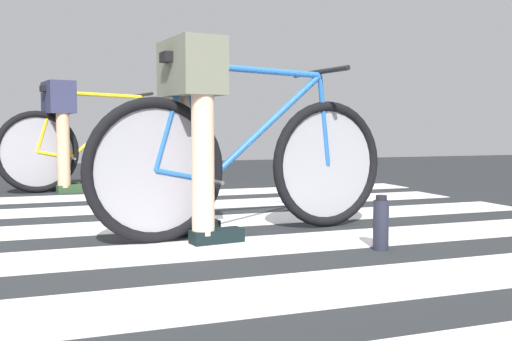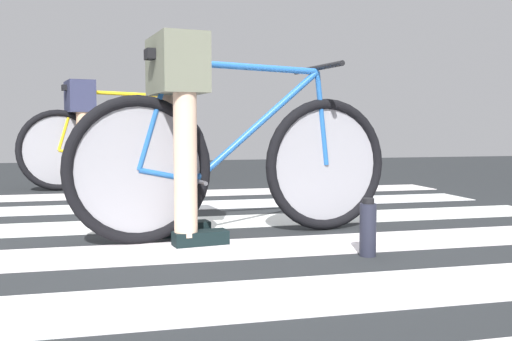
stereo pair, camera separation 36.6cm
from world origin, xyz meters
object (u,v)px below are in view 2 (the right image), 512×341
Objects in this scene: bicycle_2_of_2 at (116,146)px; water_bottle at (368,228)px; cyclist_1_of_2 at (178,109)px; bicycle_1_of_2 at (238,162)px; cyclist_2_of_2 at (81,120)px.

water_bottle is at bearing -83.13° from bicycle_2_of_2.
cyclist_1_of_2 is 1.07m from water_bottle.
bicycle_1_of_2 is at bearing -88.59° from bicycle_2_of_2.
bicycle_2_of_2 is 6.72× the size of water_bottle.
bicycle_1_of_2 is 1.01× the size of bicycle_2_of_2.
cyclist_2_of_2 is at bearing 113.58° from water_bottle.
water_bottle is (1.35, -3.10, -0.51)m from cyclist_2_of_2.
cyclist_2_of_2 reaches higher than water_bottle.
cyclist_1_of_2 reaches higher than cyclist_2_of_2.
water_bottle is (1.05, -3.16, -0.26)m from bicycle_2_of_2.
cyclist_1_of_2 is (-0.31, -0.05, 0.26)m from bicycle_1_of_2.
bicycle_2_of_2 is (-0.59, 2.58, 0.00)m from bicycle_1_of_2.
cyclist_1_of_2 is at bearing -88.57° from cyclist_2_of_2.
cyclist_2_of_2 reaches higher than bicycle_2_of_2.
cyclist_2_of_2 is (-0.59, 2.57, -0.02)m from cyclist_1_of_2.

